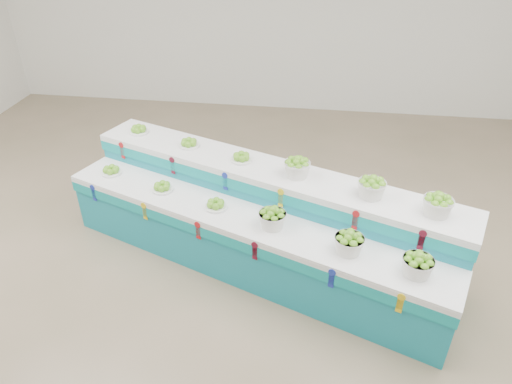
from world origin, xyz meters
The scene contains 14 objects.
ground centered at (0.00, 0.00, 0.00)m, with size 10.00×10.00×0.00m, color #73664D.
display_stand centered at (0.28, 0.60, 0.51)m, with size 4.33×1.11×1.02m, color teal, non-canonical shape.
plate_lower_left centered at (-1.48, 0.99, 0.77)m, with size 0.23×0.23×0.10m, color white.
plate_lower_mid centered at (-0.78, 0.72, 0.77)m, with size 0.23×0.23×0.10m, color white.
plate_lower_right centered at (-0.13, 0.47, 0.77)m, with size 0.23×0.23×0.10m, color white.
basket_lower_left centered at (0.49, 0.23, 0.82)m, with size 0.27×0.27×0.21m, color silver, non-canonical shape.
basket_lower_mid centered at (1.22, -0.05, 0.82)m, with size 0.27×0.27×0.21m, color silver, non-canonical shape.
basket_lower_right centered at (1.79, -0.27, 0.82)m, with size 0.27×0.27×0.21m, color silver, non-canonical shape.
plate_upper_left centered at (-1.28, 1.49, 1.07)m, with size 0.23×0.23×0.10m, color white.
plate_upper_mid centered at (-0.58, 1.22, 1.07)m, with size 0.23×0.23×0.10m, color white.
plate_upper_right centered at (0.07, 0.97, 1.07)m, with size 0.23×0.23×0.10m, color white.
basket_upper_left centered at (0.69, 0.73, 1.12)m, with size 0.27×0.27×0.21m, color silver, non-canonical shape.
basket_upper_mid centered at (1.41, 0.45, 1.12)m, with size 0.27×0.27×0.21m, color silver, non-canonical shape.
basket_upper_right centered at (1.98, 0.22, 1.12)m, with size 0.27×0.27×0.21m, color silver, non-canonical shape.
Camera 1 is at (0.84, -3.46, 3.50)m, focal length 32.95 mm.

